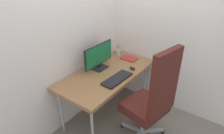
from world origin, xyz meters
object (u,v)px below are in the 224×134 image
at_px(pen_holder, 118,52).
at_px(notebook, 129,58).
at_px(monitor, 99,56).
at_px(mouse, 132,68).
at_px(keyboard, 117,79).
at_px(office_chair, 152,99).

relative_size(pen_holder, notebook, 0.73).
bearing_deg(pen_holder, monitor, -175.96).
relative_size(monitor, pen_holder, 3.12).
bearing_deg(mouse, keyboard, -162.49).
xyz_separation_m(keyboard, pen_holder, (0.64, 0.42, 0.03)).
xyz_separation_m(mouse, notebook, (0.26, 0.21, -0.01)).
bearing_deg(keyboard, notebook, 18.27).
height_order(keyboard, mouse, mouse).
bearing_deg(keyboard, mouse, -2.08).
bearing_deg(mouse, monitor, 140.21).
distance_m(mouse, notebook, 0.34).
xyz_separation_m(pen_holder, notebook, (-0.03, -0.22, -0.04)).
bearing_deg(notebook, mouse, -141.16).
distance_m(office_chair, notebook, 0.95).
xyz_separation_m(keyboard, notebook, (0.61, 0.20, -0.01)).
bearing_deg(notebook, pen_holder, 81.40).
relative_size(office_chair, pen_holder, 7.35).
distance_m(mouse, pen_holder, 0.52).
xyz_separation_m(office_chair, monitor, (0.14, 0.89, 0.24)).
distance_m(pen_holder, notebook, 0.23).
bearing_deg(notebook, monitor, 159.06).
xyz_separation_m(mouse, pen_holder, (0.29, 0.43, 0.03)).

